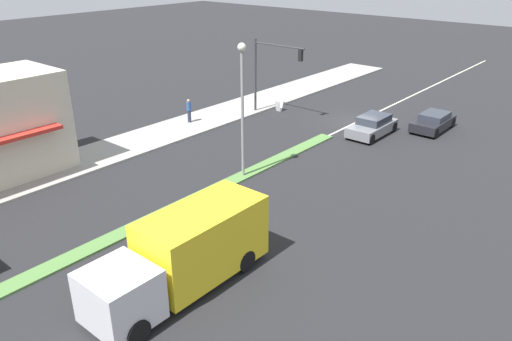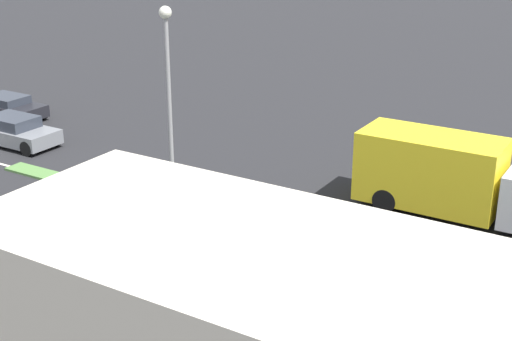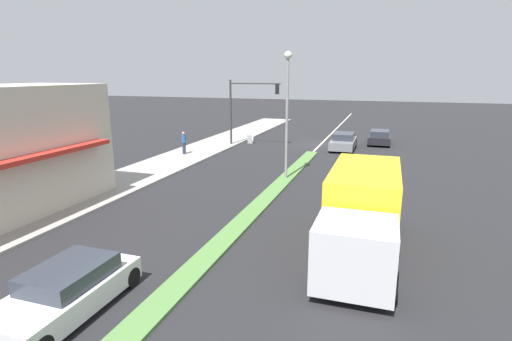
# 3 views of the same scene
# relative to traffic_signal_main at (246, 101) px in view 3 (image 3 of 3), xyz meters

# --- Properties ---
(ground_plane) EXTENTS (160.00, 160.00, 0.00)m
(ground_plane) POSITION_rel_traffic_signal_main_xyz_m (-6.12, 15.27, -3.90)
(ground_plane) COLOR #232326
(sidewalk_right) EXTENTS (4.00, 73.00, 0.12)m
(sidewalk_right) POSITION_rel_traffic_signal_main_xyz_m (2.88, 15.77, -3.84)
(sidewalk_right) COLOR #9E9B93
(sidewalk_right) RESTS_ON ground
(median_strip) EXTENTS (0.90, 46.00, 0.10)m
(median_strip) POSITION_rel_traffic_signal_main_xyz_m (-6.12, 24.27, -3.85)
(median_strip) COLOR #568442
(median_strip) RESTS_ON ground
(lane_marking_center) EXTENTS (0.16, 60.00, 0.01)m
(lane_marking_center) POSITION_rel_traffic_signal_main_xyz_m (-6.12, -2.73, -3.90)
(lane_marking_center) COLOR beige
(lane_marking_center) RESTS_ON ground
(traffic_signal_main) EXTENTS (4.59, 0.34, 5.60)m
(traffic_signal_main) POSITION_rel_traffic_signal_main_xyz_m (0.00, 0.00, 0.00)
(traffic_signal_main) COLOR #333338
(traffic_signal_main) RESTS_ON sidewalk_right
(street_lamp) EXTENTS (0.44, 0.44, 7.37)m
(street_lamp) POSITION_rel_traffic_signal_main_xyz_m (-6.12, 10.01, 0.88)
(street_lamp) COLOR gray
(street_lamp) RESTS_ON median_strip
(pedestrian) EXTENTS (0.34, 0.34, 1.74)m
(pedestrian) POSITION_rel_traffic_signal_main_xyz_m (3.19, 5.47, -2.86)
(pedestrian) COLOR #282D42
(pedestrian) RESTS_ON sidewalk_right
(warning_aframe_sign) EXTENTS (0.45, 0.53, 0.84)m
(warning_aframe_sign) POSITION_rel_traffic_signal_main_xyz_m (0.06, -1.31, -3.47)
(warning_aframe_sign) COLOR silver
(warning_aframe_sign) RESTS_ON ground
(delivery_truck) EXTENTS (2.44, 7.50, 2.87)m
(delivery_truck) POSITION_rel_traffic_signal_main_xyz_m (-11.12, 18.89, -2.43)
(delivery_truck) COLOR silver
(delivery_truck) RESTS_ON ground
(sedan_dark) EXTENTS (1.90, 3.99, 1.22)m
(sedan_dark) POSITION_rel_traffic_signal_main_xyz_m (-11.12, -4.74, -3.29)
(sedan_dark) COLOR black
(sedan_dark) RESTS_ON ground
(van_white) EXTENTS (1.92, 4.14, 1.26)m
(van_white) POSITION_rel_traffic_signal_main_xyz_m (-3.92, 25.24, -3.29)
(van_white) COLOR silver
(van_white) RESTS_ON ground
(suv_grey) EXTENTS (1.92, 4.17, 1.37)m
(suv_grey) POSITION_rel_traffic_signal_main_xyz_m (-8.32, -0.98, -3.24)
(suv_grey) COLOR slate
(suv_grey) RESTS_ON ground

